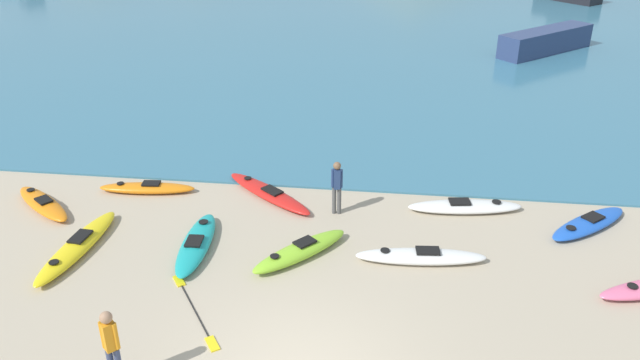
% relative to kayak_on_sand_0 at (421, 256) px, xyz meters
% --- Properties ---
extents(kayak_on_sand_0, '(3.12, 0.89, 0.34)m').
position_rel_kayak_on_sand_0_xyz_m(kayak_on_sand_0, '(0.00, 0.00, 0.00)').
color(kayak_on_sand_0, white).
rests_on(kayak_on_sand_0, ground_plane).
extents(kayak_on_sand_1, '(2.50, 2.15, 0.33)m').
position_rel_kayak_on_sand_0_xyz_m(kayak_on_sand_1, '(-10.19, 1.35, -0.00)').
color(kayak_on_sand_1, orange).
rests_on(kayak_on_sand_1, ground_plane).
extents(kayak_on_sand_3, '(2.30, 2.47, 0.39)m').
position_rel_kayak_on_sand_0_xyz_m(kayak_on_sand_3, '(-2.84, -0.15, 0.02)').
color(kayak_on_sand_3, '#8CCC2D').
rests_on(kayak_on_sand_3, ground_plane).
extents(kayak_on_sand_4, '(0.93, 3.46, 0.34)m').
position_rel_kayak_on_sand_0_xyz_m(kayak_on_sand_4, '(-8.23, -0.58, 0.00)').
color(kayak_on_sand_4, yellow).
rests_on(kayak_on_sand_4, ground_plane).
extents(kayak_on_sand_5, '(3.04, 2.64, 0.30)m').
position_rel_kayak_on_sand_0_xyz_m(kayak_on_sand_5, '(-4.20, 2.76, -0.02)').
color(kayak_on_sand_5, red).
rests_on(kayak_on_sand_5, ground_plane).
extents(kayak_on_sand_6, '(2.57, 2.38, 0.30)m').
position_rel_kayak_on_sand_0_xyz_m(kayak_on_sand_6, '(4.33, 2.12, -0.02)').
color(kayak_on_sand_6, blue).
rests_on(kayak_on_sand_6, ground_plane).
extents(kayak_on_sand_7, '(0.85, 2.91, 0.35)m').
position_rel_kayak_on_sand_0_xyz_m(kayak_on_sand_7, '(-5.41, -0.13, 0.00)').
color(kayak_on_sand_7, teal).
rests_on(kayak_on_sand_7, ground_plane).
extents(kayak_on_sand_8, '(3.14, 1.11, 0.32)m').
position_rel_kayak_on_sand_0_xyz_m(kayak_on_sand_8, '(1.23, 2.61, -0.01)').
color(kayak_on_sand_8, white).
rests_on(kayak_on_sand_8, ground_plane).
extents(kayak_on_sand_9, '(2.78, 0.83, 0.31)m').
position_rel_kayak_on_sand_0_xyz_m(kayak_on_sand_9, '(-7.71, 2.61, -0.01)').
color(kayak_on_sand_9, orange).
rests_on(kayak_on_sand_9, ground_plane).
extents(person_near_foreground, '(0.32, 0.28, 1.60)m').
position_rel_kayak_on_sand_0_xyz_m(person_near_foreground, '(-5.47, -4.62, 0.77)').
color(person_near_foreground, '#384260').
rests_on(person_near_foreground, ground_plane).
extents(person_near_waterline, '(0.31, 0.23, 1.51)m').
position_rel_kayak_on_sand_0_xyz_m(person_near_waterline, '(-2.20, 2.08, 0.72)').
color(person_near_waterline, '#4C4C4C').
rests_on(person_near_waterline, ground_plane).
extents(moored_boat_1, '(5.18, 4.92, 1.15)m').
position_rel_kayak_on_sand_0_xyz_m(moored_boat_1, '(6.56, 19.72, 0.49)').
color(moored_boat_1, navy).
rests_on(moored_boat_1, bay_water).
extents(loose_paddle, '(1.72, 2.40, 0.03)m').
position_rel_kayak_on_sand_0_xyz_m(loose_paddle, '(-4.74, -2.44, -0.13)').
color(loose_paddle, black).
rests_on(loose_paddle, ground_plane).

